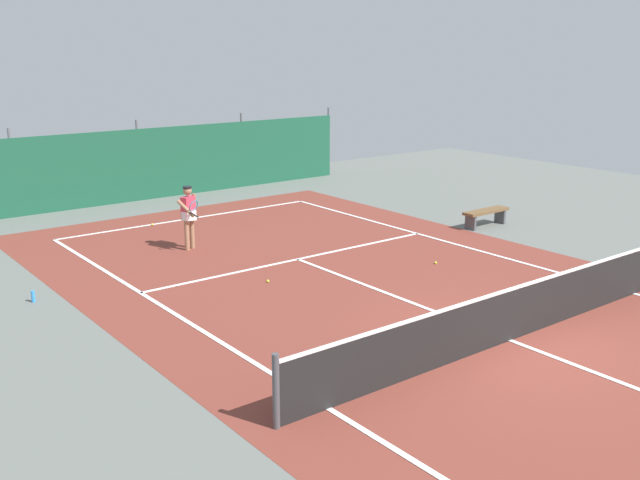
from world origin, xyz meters
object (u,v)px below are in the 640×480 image
(tennis_net, at_px, (511,314))
(tennis_ball_midcourt, at_px, (268,281))
(parked_car, at_px, (122,165))
(courtside_bench, at_px, (486,214))
(water_bottle, at_px, (33,296))
(tennis_player, at_px, (189,213))
(tennis_ball_near_player, at_px, (152,224))
(tennis_ball_by_sideline, at_px, (436,263))

(tennis_net, bearing_deg, tennis_ball_midcourt, 106.37)
(parked_car, bearing_deg, courtside_bench, 123.49)
(parked_car, distance_m, water_bottle, 12.44)
(tennis_ball_midcourt, bearing_deg, courtside_bench, 3.41)
(tennis_player, bearing_deg, tennis_net, 78.95)
(tennis_net, distance_m, water_bottle, 9.45)
(tennis_net, relative_size, parked_car, 2.30)
(courtside_bench, bearing_deg, tennis_player, 159.19)
(tennis_ball_near_player, height_order, tennis_ball_by_sideline, same)
(tennis_ball_midcourt, xyz_separation_m, tennis_ball_by_sideline, (3.97, -1.29, 0.00))
(tennis_player, height_order, tennis_ball_by_sideline, tennis_player)
(courtside_bench, xyz_separation_m, water_bottle, (-12.38, 1.40, -0.25))
(tennis_player, distance_m, tennis_ball_near_player, 3.13)
(tennis_ball_midcourt, xyz_separation_m, courtside_bench, (7.88, 0.47, 0.34))
(tennis_player, relative_size, water_bottle, 6.83)
(tennis_net, xyz_separation_m, courtside_bench, (6.31, 5.83, -0.14))
(tennis_ball_by_sideline, bearing_deg, tennis_ball_near_player, 115.51)
(courtside_bench, bearing_deg, tennis_net, -137.28)
(tennis_net, height_order, courtside_bench, tennis_net)
(tennis_ball_midcourt, bearing_deg, parked_car, 81.06)
(tennis_ball_near_player, xyz_separation_m, tennis_ball_midcourt, (-0.27, -6.46, 0.00))
(tennis_net, xyz_separation_m, parked_car, (0.39, 17.84, 0.33))
(courtside_bench, bearing_deg, tennis_ball_by_sideline, -155.81)
(courtside_bench, height_order, water_bottle, courtside_bench)
(tennis_ball_midcourt, distance_m, parked_car, 12.66)
(parked_car, bearing_deg, tennis_ball_near_player, 81.57)
(water_bottle, bearing_deg, tennis_player, 20.03)
(tennis_ball_midcourt, height_order, courtside_bench, courtside_bench)
(tennis_ball_near_player, relative_size, parked_car, 0.02)
(parked_car, height_order, courtside_bench, parked_car)
(tennis_player, relative_size, tennis_ball_by_sideline, 24.85)
(tennis_ball_near_player, height_order, water_bottle, water_bottle)
(tennis_ball_near_player, bearing_deg, tennis_net, -83.71)
(tennis_player, bearing_deg, water_bottle, -1.50)
(tennis_player, bearing_deg, tennis_ball_near_player, -117.97)
(tennis_net, xyz_separation_m, tennis_ball_by_sideline, (2.39, 4.07, -0.48))
(tennis_player, height_order, water_bottle, tennis_player)
(tennis_net, xyz_separation_m, tennis_ball_near_player, (-1.30, 11.81, -0.48))
(courtside_bench, distance_m, water_bottle, 12.46)
(tennis_ball_midcourt, xyz_separation_m, parked_car, (1.96, 12.48, 0.81))
(tennis_ball_midcourt, bearing_deg, tennis_player, 91.04)
(tennis_net, height_order, tennis_player, tennis_player)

